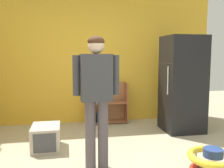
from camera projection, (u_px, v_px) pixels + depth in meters
ground_plane at (113, 168)px, 3.19m from camera, size 12.00×12.00×0.00m
back_wall at (92, 59)px, 5.31m from camera, size 5.20×0.06×2.70m
refrigerator at (182, 84)px, 4.71m from camera, size 0.73×0.68×1.78m
bookshelf at (105, 105)px, 5.29m from camera, size 0.80×0.28×0.85m
standing_person at (96, 91)px, 3.08m from camera, size 0.57×0.22×1.66m
baby_walker at (213, 162)px, 3.02m from camera, size 0.60×0.60×0.32m
pet_carrier at (46, 137)px, 3.85m from camera, size 0.42×0.55×0.36m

